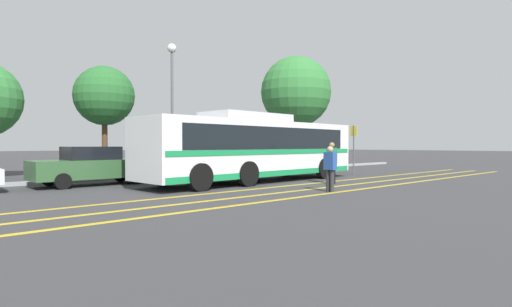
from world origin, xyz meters
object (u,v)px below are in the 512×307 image
parked_car_1 (94,166)px  bus_stop_sign (354,143)px  transit_bus (256,147)px  pedestrian_1 (330,166)px  tree_0 (104,96)px  street_lamp (172,83)px  tree_1 (296,92)px  parked_car_2 (211,165)px  pedestrian_0 (332,160)px

parked_car_1 → bus_stop_sign: bearing=73.7°
transit_bus → pedestrian_1: bearing=-11.2°
tree_0 → pedestrian_1: bearing=-74.6°
parked_car_1 → bus_stop_sign: (13.09, -3.52, 0.94)m
street_lamp → parked_car_1: bearing=-153.9°
street_lamp → tree_1: 11.03m
transit_bus → parked_car_2: (-0.46, 2.79, -0.86)m
street_lamp → parked_car_2: bearing=-82.5°
bus_stop_sign → tree_0: 13.61m
transit_bus → parked_car_1: bearing=-122.3°
parked_car_2 → tree_1: (10.57, 4.04, 4.90)m
transit_bus → tree_1: size_ratio=1.42×
pedestrian_1 → parked_car_2: bearing=-179.8°
parked_car_2 → tree_0: (-3.47, 4.47, 3.47)m
parked_car_2 → parked_car_1: bearing=-91.8°
tree_1 → pedestrian_1: bearing=-133.3°
parked_car_1 → tree_1: tree_1 is taller
pedestrian_1 → bus_stop_sign: (7.82, 4.38, 0.82)m
pedestrian_0 → street_lamp: street_lamp is taller
parked_car_2 → tree_1: size_ratio=0.56×
pedestrian_1 → bus_stop_sign: bearing=121.0°
pedestrian_1 → pedestrian_0: bearing=127.9°
parked_car_2 → bus_stop_sign: size_ratio=1.66×
pedestrian_0 → pedestrian_1: pedestrian_0 is taller
parked_car_1 → tree_0: tree_0 is taller
parked_car_2 → tree_1: bearing=114.3°
transit_bus → tree_0: (-3.92, 7.27, 2.61)m
pedestrian_0 → tree_1: tree_1 is taller
parked_car_1 → parked_car_2: (5.46, -0.50, -0.12)m
tree_1 → transit_bus: bearing=-146.0°
bus_stop_sign → pedestrian_0: bearing=-67.3°
transit_bus → pedestrian_1: transit_bus is taller
pedestrian_0 → bus_stop_sign: bus_stop_sign is taller
parked_car_1 → parked_car_2: parked_car_1 is taller
transit_bus → tree_0: tree_0 is taller
transit_bus → tree_0: size_ratio=2.04×
tree_0 → pedestrian_0: bearing=-60.9°
pedestrian_1 → bus_stop_sign: 9.00m
transit_bus → pedestrian_0: 3.39m
tree_0 → parked_car_1: bearing=-116.7°
bus_stop_sign → parked_car_1: bearing=-108.2°
parked_car_1 → pedestrian_1: pedestrian_1 is taller
transit_bus → parked_car_2: bearing=-173.9°
pedestrian_1 → tree_1: tree_1 is taller
pedestrian_1 → tree_0: size_ratio=0.28×
parked_car_1 → pedestrian_0: 9.82m
transit_bus → pedestrian_0: (1.72, -2.87, -0.53)m
parked_car_1 → pedestrian_0: bearing=49.8°
tree_0 → tree_1: tree_1 is taller
street_lamp → tree_1: size_ratio=0.87×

